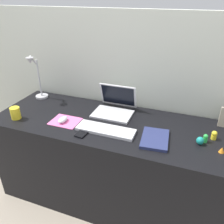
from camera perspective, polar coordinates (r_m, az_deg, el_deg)
The scene contains 15 objects.
ground_plane at distance 2.15m, azimuth 0.71°, elevation -20.02°, with size 6.00×6.00×0.00m, color gray.
back_wall at distance 1.98m, azimuth 4.36°, elevation 2.29°, with size 3.05×0.05×1.49m, color beige.
desk at distance 1.90m, azimuth 0.78°, elevation -12.51°, with size 1.85×0.64×0.74m, color black.
laptop at distance 1.82m, azimuth 0.75°, elevation 1.62°, with size 0.30×0.27×0.21m.
keyboard at distance 1.59m, azimuth -1.59°, elevation -4.45°, with size 0.41×0.13×0.02m, color silver.
mousepad at distance 1.74m, azimuth -11.53°, elevation -2.27°, with size 0.21×0.17×0.00m, color pink.
mouse at distance 1.72m, azimuth -12.12°, elevation -1.87°, with size 0.06×0.10×0.03m, color silver.
cell_phone at distance 1.58m, azimuth -7.18°, elevation -5.07°, with size 0.06×0.13×0.01m, color black.
desk_lamp at distance 2.10m, azimuth -18.20°, elevation 7.76°, with size 0.11×0.17×0.40m.
notebook_pad at distance 1.52m, azimuth 10.62°, elevation -6.56°, with size 0.17×0.24×0.02m, color navy.
coffee_mug at distance 1.87m, azimuth -22.87°, elevation -0.24°, with size 0.07×0.07×0.09m, color yellow.
toy_figurine_orange at distance 1.54m, azimuth 25.62°, elevation -8.49°, with size 0.03×0.03×0.04m, color orange.
toy_figurine_yellow at distance 1.64m, azimuth 24.04°, elevation -5.26°, with size 0.04×0.04×0.06m.
toy_figurine_green at distance 1.59m, azimuth 22.20°, elevation -6.04°, with size 0.03×0.03×0.06m.
toy_figurine_teal at distance 1.55m, azimuth 21.04°, elevation -6.67°, with size 0.05×0.05×0.05m, color teal.
Camera 1 is at (0.48, -1.36, 1.60)m, focal length 36.79 mm.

